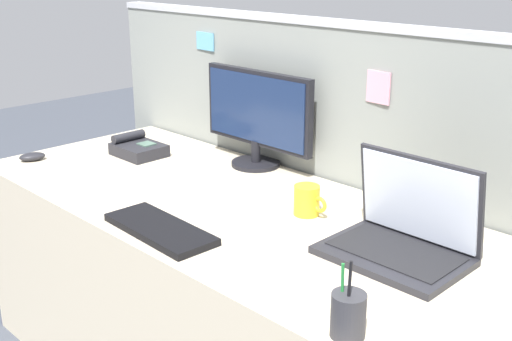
% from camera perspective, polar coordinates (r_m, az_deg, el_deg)
% --- Properties ---
extents(desk, '(2.14, 0.82, 0.73)m').
position_cam_1_polar(desk, '(2.21, -0.94, -12.27)').
color(desk, beige).
rests_on(desk, ground_plane).
extents(cubicle_divider, '(2.43, 0.08, 1.29)m').
position_cam_1_polar(cubicle_divider, '(2.38, 6.84, -2.34)').
color(cubicle_divider, gray).
rests_on(cubicle_divider, ground_plane).
extents(desktop_monitor, '(0.52, 0.19, 0.37)m').
position_cam_1_polar(desktop_monitor, '(2.41, 0.11, 5.05)').
color(desktop_monitor, black).
rests_on(desktop_monitor, desk).
extents(laptop, '(0.37, 0.27, 0.27)m').
position_cam_1_polar(laptop, '(1.77, 13.09, -5.33)').
color(laptop, '#232328').
rests_on(laptop, desk).
extents(desk_phone, '(0.20, 0.16, 0.08)m').
position_cam_1_polar(desk_phone, '(2.63, -10.51, 1.96)').
color(desk_phone, '#232328').
rests_on(desk_phone, desk).
extents(keyboard_main, '(0.39, 0.16, 0.02)m').
position_cam_1_polar(keyboard_main, '(1.89, -8.57, -5.21)').
color(keyboard_main, black).
rests_on(keyboard_main, desk).
extents(computer_mouse_right_hand, '(0.09, 0.11, 0.03)m').
position_cam_1_polar(computer_mouse_right_hand, '(2.67, -19.37, 1.18)').
color(computer_mouse_right_hand, '#232328').
rests_on(computer_mouse_right_hand, desk).
extents(pen_cup, '(0.08, 0.08, 0.18)m').
position_cam_1_polar(pen_cup, '(1.40, 8.24, -12.63)').
color(pen_cup, '#333338').
rests_on(pen_cup, desk).
extents(coffee_mug, '(0.12, 0.08, 0.09)m').
position_cam_1_polar(coffee_mug, '(1.99, 4.61, -2.68)').
color(coffee_mug, yellow).
rests_on(coffee_mug, desk).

